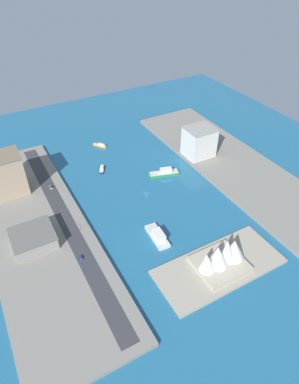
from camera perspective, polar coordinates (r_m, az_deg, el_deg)
ground_plane at (r=284.62m, az=-0.58°, el=-0.27°), size 440.00×440.00×0.00m
quay_west at (r=329.50m, az=13.76°, el=4.84°), size 70.00×240.00×2.85m
quay_east at (r=263.79m, az=-18.64°, el=-6.15°), size 70.00×240.00×2.85m
peninsula_point at (r=232.34m, az=11.86°, el=-12.38°), size 87.15×38.26×2.00m
road_strip at (r=264.65m, az=-14.34°, el=-4.48°), size 11.24×228.00×0.15m
water_taxi_orange at (r=352.37m, az=-8.46°, el=7.93°), size 11.50×15.18×3.45m
patrol_launch_navy at (r=315.45m, az=-8.17°, el=3.93°), size 9.70×13.57×3.23m
ferry_white_commuter at (r=244.20m, az=1.43°, el=-7.50°), size 10.47×27.69×7.43m
ferry_green_doubledeck at (r=305.61m, az=2.54°, el=3.32°), size 29.52×14.79×6.85m
carpark_squat_concrete at (r=248.84m, az=-19.32°, el=-7.53°), size 29.40×28.27×9.85m
apartment_midrise_tan at (r=296.24m, az=-23.61°, el=2.73°), size 30.84×25.08×35.22m
hotel_broad_white at (r=326.81m, az=8.51°, el=8.54°), size 27.61×24.28×28.60m
van_white at (r=297.72m, az=-16.58°, el=0.79°), size 1.80×4.81×1.75m
hatchback_blue at (r=233.31m, az=-11.74°, el=-11.00°), size 2.06×4.27×1.67m
traffic_light_waterfront at (r=249.88m, az=-11.82°, el=-5.74°), size 0.36×0.36×6.50m
opera_landmark at (r=224.93m, az=12.32°, el=-10.67°), size 36.27×29.45×23.34m
park_tree_cluster at (r=343.62m, az=11.21°, el=8.07°), size 7.86×11.26×8.22m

